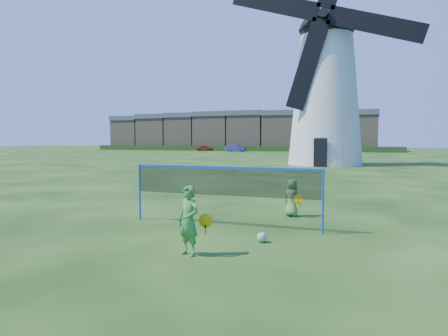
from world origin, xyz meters
TOP-DOWN VIEW (x-y plane):
  - ground at (0.00, 0.00)m, footprint 220.00×220.00m
  - windmill at (-0.27, 27.63)m, footprint 15.63×6.45m
  - badminton_net at (0.25, 0.36)m, footprint 5.05×0.05m
  - player_girl at (0.53, -2.37)m, footprint 0.71×0.48m
  - player_boy at (1.65, 2.32)m, footprint 0.67×0.52m
  - play_ball at (1.60, -0.92)m, footprint 0.22×0.22m
  - terraced_houses at (-23.80, 72.00)m, footprint 56.72×8.40m
  - hedge at (-22.00, 66.00)m, footprint 62.00×0.80m
  - car_left at (-27.89, 65.45)m, footprint 3.45×2.10m
  - car_right at (-20.20, 62.04)m, footprint 3.89×1.44m

SIDE VIEW (x-z plane):
  - ground at x=0.00m, z-range 0.00..0.00m
  - play_ball at x=1.60m, z-range 0.00..0.22m
  - hedge at x=-22.00m, z-range 0.00..1.00m
  - player_boy at x=1.65m, z-range 0.00..1.09m
  - car_left at x=-27.89m, z-range 0.00..1.10m
  - car_right at x=-20.20m, z-range 0.00..1.27m
  - player_girl at x=0.53m, z-range 0.00..1.35m
  - badminton_net at x=0.25m, z-range 0.36..1.91m
  - terraced_houses at x=-23.80m, z-range -0.08..7.94m
  - windmill at x=-0.27m, z-range -3.35..16.91m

